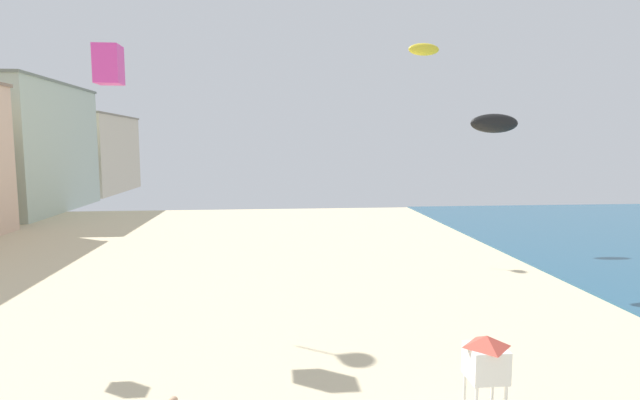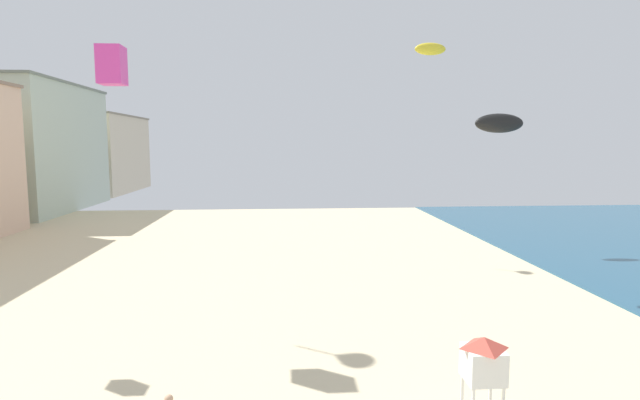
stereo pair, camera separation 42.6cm
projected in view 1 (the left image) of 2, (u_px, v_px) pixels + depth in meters
name	position (u px, v px, depth m)	size (l,w,h in m)	color
boardwalk_hotel_far	(4.00, 147.00, 60.12)	(14.89, 21.96, 15.64)	#B7C6B2
boardwalk_hotel_distant	(81.00, 154.00, 84.05)	(13.96, 22.15, 13.09)	beige
lifeguard_stand	(486.00, 358.00, 14.92)	(1.10, 1.10, 2.55)	white
kite_black_parafoil	(494.00, 123.00, 28.12)	(2.79, 0.78, 1.09)	black
kite_magenta_box	(108.00, 65.00, 21.03)	(1.04, 1.04, 1.63)	#DB3D9E
kite_yellow_parafoil	(424.00, 49.00, 40.40)	(2.56, 0.71, 0.99)	yellow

